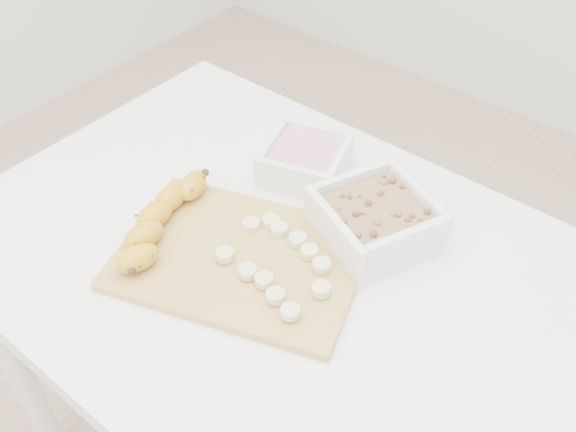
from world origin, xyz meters
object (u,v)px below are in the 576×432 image
Objects in this scene: table at (276,295)px; bowl_yogurt at (305,160)px; cutting_board at (241,258)px; bowl_granola at (375,219)px; banana at (160,221)px.

table is 5.93× the size of bowl_yogurt.
cutting_board is at bearing -126.37° from table.
banana is (-0.26, -0.21, -0.00)m from bowl_granola.
banana is at bearing -153.45° from table.
bowl_granola reaches higher than bowl_yogurt.
bowl_yogurt is at bearing 114.99° from table.
table is 4.70× the size of bowl_granola.
cutting_board is at bearing 9.61° from banana.
bowl_yogurt reaches higher than table.
banana is (-0.13, -0.04, 0.03)m from cutting_board.
bowl_granola is 0.59× the size of cutting_board.
bowl_granola is at bearing 32.44° from banana.
bowl_yogurt is (-0.08, 0.18, 0.13)m from table.
cutting_board is 0.14m from banana.
bowl_yogurt is 0.79× the size of bowl_granola.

